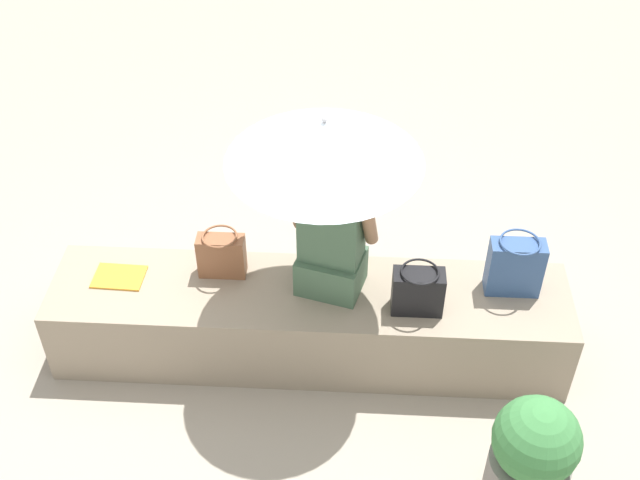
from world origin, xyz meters
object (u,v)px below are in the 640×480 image
at_px(parasol, 324,142).
at_px(shoulder_bag_spare, 418,291).
at_px(person_seated, 332,232).
at_px(tote_bag_canvas, 515,266).
at_px(magazine, 119,277).
at_px(planter_near, 531,458).
at_px(handbag_black, 222,255).

bearing_deg(parasol, shoulder_bag_spare, 170.72).
bearing_deg(person_seated, tote_bag_canvas, -178.65).
distance_m(shoulder_bag_spare, magazine, 1.66).
height_order(shoulder_bag_spare, magazine, shoulder_bag_spare).
distance_m(magazine, planter_near, 2.37).
distance_m(tote_bag_canvas, planter_near, 1.04).
xyz_separation_m(magazine, planter_near, (-2.16, 0.97, -0.13)).
distance_m(parasol, tote_bag_canvas, 1.31).
xyz_separation_m(shoulder_bag_spare, magazine, (1.65, -0.15, -0.13)).
xyz_separation_m(handbag_black, tote_bag_canvas, (-1.59, 0.05, 0.04)).
distance_m(parasol, magazine, 1.52).
distance_m(parasol, shoulder_bag_spare, 1.00).
bearing_deg(magazine, person_seated, -177.71).
height_order(parasol, handbag_black, parasol).
bearing_deg(parasol, magazine, -3.47).
relative_size(person_seated, shoulder_bag_spare, 3.25).
bearing_deg(planter_near, magazine, -24.13).
distance_m(tote_bag_canvas, shoulder_bag_spare, 0.55).
bearing_deg(parasol, handbag_black, -13.93).
relative_size(handbag_black, planter_near, 0.39).
xyz_separation_m(tote_bag_canvas, magazine, (2.17, 0.03, -0.17)).
xyz_separation_m(person_seated, shoulder_bag_spare, (-0.46, 0.15, -0.25)).
xyz_separation_m(handbag_black, magazine, (0.58, 0.07, -0.13)).
bearing_deg(planter_near, shoulder_bag_spare, -57.77).
height_order(parasol, shoulder_bag_spare, parasol).
height_order(tote_bag_canvas, magazine, tote_bag_canvas).
height_order(person_seated, shoulder_bag_spare, person_seated).
distance_m(handbag_black, planter_near, 1.92).
bearing_deg(planter_near, handbag_black, -33.27).
bearing_deg(person_seated, handbag_black, -6.50).
bearing_deg(magazine, tote_bag_canvas, -177.17).
distance_m(handbag_black, magazine, 0.59).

